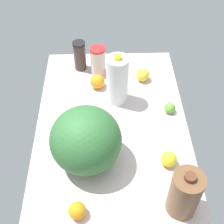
{
  "coord_description": "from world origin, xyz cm",
  "views": [
    {
      "loc": [
        101.99,
        -2.95,
        122.71
      ],
      "look_at": [
        0.0,
        0.0,
        13.0
      ],
      "focal_mm": 50.0,
      "sensor_mm": 36.0,
      "label": 1
    }
  ],
  "objects": [
    {
      "name": "milk_jug",
      "position": [
        -18.68,
        3.32,
        16.83
      ],
      "size": [
        11.29,
        11.29,
        29.23
      ],
      "color": "white",
      "rests_on": "countertop"
    },
    {
      "name": "tumbler_cup",
      "position": [
        -41.52,
        -6.85,
        11.83
      ],
      "size": [
        8.78,
        8.78,
        17.58
      ],
      "color": "beige",
      "rests_on": "countertop"
    },
    {
      "name": "watermelon",
      "position": [
        20.27,
        -11.75,
        17.58
      ],
      "size": [
        30.84,
        30.84,
        29.16
      ],
      "primitive_type": "ellipsoid",
      "color": "#346F37",
      "rests_on": "countertop"
    },
    {
      "name": "lemon_far_back",
      "position": [
        23.57,
        24.71,
        6.6
      ],
      "size": [
        7.19,
        7.19,
        7.19
      ],
      "primitive_type": "sphere",
      "color": "yellow",
      "rests_on": "countertop"
    },
    {
      "name": "countertop",
      "position": [
        0.0,
        0.0,
        1.5
      ],
      "size": [
        120.0,
        76.0,
        3.0
      ],
      "primitive_type": "cube",
      "color": "beige",
      "rests_on": "ground"
    },
    {
      "name": "lime_by_jug",
      "position": [
        -8.65,
        30.24,
        5.84
      ],
      "size": [
        5.69,
        5.69,
        5.69
      ],
      "primitive_type": "sphere",
      "color": "#66B537",
      "rests_on": "countertop"
    },
    {
      "name": "chocolate_milk_jug",
      "position": [
        44.54,
        26.56,
        14.16
      ],
      "size": [
        12.21,
        12.21,
        23.88
      ],
      "color": "brown",
      "rests_on": "countertop"
    },
    {
      "name": "lemon_near_front",
      "position": [
        -34.4,
        18.58,
        6.83
      ],
      "size": [
        7.66,
        7.66,
        7.66
      ],
      "primitive_type": "sphere",
      "color": "yellow",
      "rests_on": "countertop"
    },
    {
      "name": "orange_loose",
      "position": [
        -28.98,
        -7.24,
        7.06
      ],
      "size": [
        8.12,
        8.12,
        8.12
      ],
      "primitive_type": "sphere",
      "color": "orange",
      "rests_on": "countertop"
    },
    {
      "name": "shaker_bottle",
      "position": [
        -46.17,
        -17.48,
        12.15
      ],
      "size": [
        7.24,
        7.24,
        18.23
      ],
      "color": "#3D2F2B",
      "rests_on": "countertop"
    },
    {
      "name": "orange_beside_bowl",
      "position": [
        46.64,
        -15.09,
        6.57
      ],
      "size": [
        7.15,
        7.15,
        7.15
      ],
      "primitive_type": "sphere",
      "color": "orange",
      "rests_on": "countertop"
    }
  ]
}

